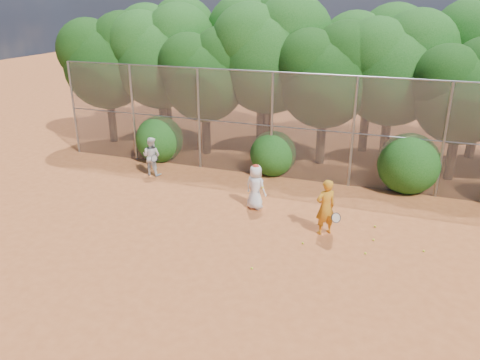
% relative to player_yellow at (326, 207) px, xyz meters
% --- Properties ---
extents(ground, '(80.00, 80.00, 0.00)m').
position_rel_player_yellow_xyz_m(ground, '(-1.84, -1.93, -0.84)').
color(ground, '#AB5426').
rests_on(ground, ground).
extents(fence_back, '(20.05, 0.09, 4.03)m').
position_rel_player_yellow_xyz_m(fence_back, '(-1.96, 4.07, 1.21)').
color(fence_back, gray).
rests_on(fence_back, ground).
extents(tree_0, '(4.38, 3.81, 6.00)m').
position_rel_player_yellow_xyz_m(tree_0, '(-11.28, 6.11, 3.09)').
color(tree_0, black).
rests_on(tree_0, ground).
extents(tree_1, '(4.64, 4.03, 6.35)m').
position_rel_player_yellow_xyz_m(tree_1, '(-8.78, 6.61, 3.32)').
color(tree_1, black).
rests_on(tree_1, ground).
extents(tree_2, '(3.99, 3.47, 5.47)m').
position_rel_player_yellow_xyz_m(tree_2, '(-6.29, 5.91, 2.74)').
color(tree_2, black).
rests_on(tree_2, ground).
extents(tree_3, '(4.89, 4.26, 6.70)m').
position_rel_player_yellow_xyz_m(tree_3, '(-3.77, 6.91, 3.55)').
color(tree_3, black).
rests_on(tree_3, ground).
extents(tree_4, '(4.19, 3.64, 5.73)m').
position_rel_player_yellow_xyz_m(tree_4, '(-1.28, 6.31, 2.92)').
color(tree_4, black).
rests_on(tree_4, ground).
extents(tree_5, '(4.51, 3.92, 6.17)m').
position_rel_player_yellow_xyz_m(tree_5, '(1.22, 7.11, 3.21)').
color(tree_5, black).
rests_on(tree_5, ground).
extents(tree_6, '(3.86, 3.36, 5.29)m').
position_rel_player_yellow_xyz_m(tree_6, '(3.71, 6.11, 2.63)').
color(tree_6, black).
rests_on(tree_6, ground).
extents(tree_9, '(4.83, 4.20, 6.62)m').
position_rel_player_yellow_xyz_m(tree_9, '(-9.77, 8.91, 3.50)').
color(tree_9, black).
rests_on(tree_9, ground).
extents(tree_10, '(5.15, 4.48, 7.06)m').
position_rel_player_yellow_xyz_m(tree_10, '(-4.77, 9.12, 3.79)').
color(tree_10, black).
rests_on(tree_10, ground).
extents(tree_11, '(4.64, 4.03, 6.35)m').
position_rel_player_yellow_xyz_m(tree_11, '(0.22, 8.71, 3.32)').
color(tree_11, black).
rests_on(tree_11, ground).
extents(bush_0, '(2.00, 2.00, 2.00)m').
position_rel_player_yellow_xyz_m(bush_0, '(-7.84, 4.37, 0.16)').
color(bush_0, '#154711').
rests_on(bush_0, ground).
extents(bush_1, '(1.80, 1.80, 1.80)m').
position_rel_player_yellow_xyz_m(bush_1, '(-2.84, 4.37, 0.06)').
color(bush_1, '#154711').
rests_on(bush_1, ground).
extents(bush_2, '(2.20, 2.20, 2.20)m').
position_rel_player_yellow_xyz_m(bush_2, '(2.16, 4.37, 0.26)').
color(bush_2, '#154711').
rests_on(bush_2, ground).
extents(player_yellow, '(0.88, 0.70, 1.69)m').
position_rel_player_yellow_xyz_m(player_yellow, '(0.00, 0.00, 0.00)').
color(player_yellow, orange).
rests_on(player_yellow, ground).
extents(player_teen, '(0.84, 0.66, 1.53)m').
position_rel_player_yellow_xyz_m(player_teen, '(-2.45, 1.00, -0.08)').
color(player_teen, white).
rests_on(player_teen, ground).
extents(player_white, '(0.83, 0.69, 1.52)m').
position_rel_player_yellow_xyz_m(player_white, '(-7.23, 2.62, -0.08)').
color(player_white, silver).
rests_on(player_white, ground).
extents(ball_0, '(0.07, 0.07, 0.07)m').
position_rel_player_yellow_xyz_m(ball_0, '(1.29, -0.84, -0.81)').
color(ball_0, yellow).
rests_on(ball_0, ground).
extents(ball_1, '(0.07, 0.07, 0.07)m').
position_rel_player_yellow_xyz_m(ball_1, '(1.42, 0.01, -0.81)').
color(ball_1, yellow).
rests_on(ball_1, ground).
extents(ball_2, '(0.07, 0.07, 0.07)m').
position_rel_player_yellow_xyz_m(ball_2, '(-1.37, -2.61, -0.81)').
color(ball_2, yellow).
rests_on(ball_2, ground).
extents(ball_3, '(0.07, 0.07, 0.07)m').
position_rel_player_yellow_xyz_m(ball_3, '(2.77, -0.18, -0.81)').
color(ball_3, yellow).
rests_on(ball_3, ground).
extents(ball_4, '(0.07, 0.07, 0.07)m').
position_rel_player_yellow_xyz_m(ball_4, '(-0.43, -0.86, -0.81)').
color(ball_4, yellow).
rests_on(ball_4, ground).
extents(ball_5, '(0.07, 0.07, 0.07)m').
position_rel_player_yellow_xyz_m(ball_5, '(1.40, 0.90, -0.81)').
color(ball_5, yellow).
rests_on(ball_5, ground).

